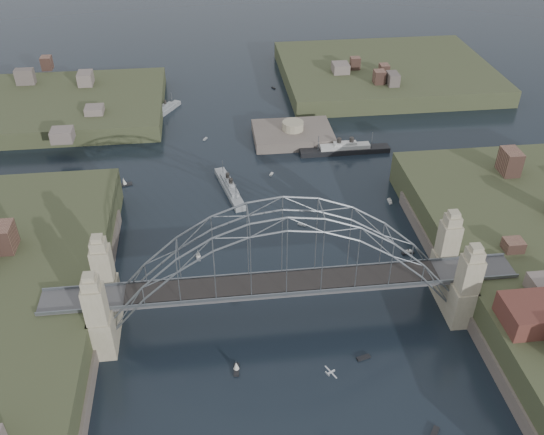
{
  "coord_description": "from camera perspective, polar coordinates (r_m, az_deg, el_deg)",
  "views": [
    {
      "loc": [
        -11.22,
        -77.44,
        77.28
      ],
      "look_at": [
        0.0,
        18.0,
        10.0
      ],
      "focal_mm": 38.81,
      "sensor_mm": 36.0,
      "label": 1
    }
  ],
  "objects": [
    {
      "name": "small_boat_m",
      "position": [
        104.25,
        8.86,
        -13.29
      ],
      "size": [
        2.52,
        1.37,
        0.45
      ],
      "color": "beige",
      "rests_on": "ground"
    },
    {
      "name": "small_boat_e",
      "position": [
        150.65,
        -14.14,
        3.25
      ],
      "size": [
        3.95,
        2.06,
        2.38
      ],
      "color": "beige",
      "rests_on": "ground"
    },
    {
      "name": "small_boat_b",
      "position": [
        132.35,
        2.94,
        -0.7
      ],
      "size": [
        2.07,
        1.55,
        0.45
      ],
      "color": "beige",
      "rests_on": "ground"
    },
    {
      "name": "naval_cruiser_near",
      "position": [
        144.09,
        -4.14,
        2.88
      ],
      "size": [
        6.75,
        19.42,
        5.8
      ],
      "color": "#93989B",
      "rests_on": "ground"
    },
    {
      "name": "small_boat_c",
      "position": [
        101.02,
        -3.49,
        -14.3
      ],
      "size": [
        1.11,
        2.78,
        2.38
      ],
      "color": "beige",
      "rests_on": "ground"
    },
    {
      "name": "naval_cruiser_far",
      "position": [
        185.8,
        -10.44,
        10.11
      ],
      "size": [
        10.11,
        14.78,
        5.38
      ],
      "color": "#93989B",
      "rests_on": "ground"
    },
    {
      "name": "small_boat_a",
      "position": [
        123.43,
        -7.18,
        -3.58
      ],
      "size": [
        1.06,
        2.39,
        2.38
      ],
      "color": "beige",
      "rests_on": "ground"
    },
    {
      "name": "ground",
      "position": [
        109.98,
        1.11,
        -9.66
      ],
      "size": [
        500.0,
        500.0,
        0.0
      ],
      "primitive_type": "plane",
      "color": "black",
      "rests_on": "ground"
    },
    {
      "name": "small_boat_i",
      "position": [
        127.22,
        13.05,
        -3.32
      ],
      "size": [
        2.69,
        1.13,
        1.43
      ],
      "color": "beige",
      "rests_on": "ground"
    },
    {
      "name": "small_boat_l",
      "position": [
        139.24,
        -16.21,
        -0.23
      ],
      "size": [
        2.8,
        1.35,
        0.45
      ],
      "color": "beige",
      "rests_on": "ground"
    },
    {
      "name": "small_boat_d",
      "position": [
        142.71,
        11.35,
        1.58
      ],
      "size": [
        0.73,
        2.17,
        1.43
      ],
      "color": "beige",
      "rests_on": "ground"
    },
    {
      "name": "small_boat_k",
      "position": [
        201.23,
        0.13,
        12.46
      ],
      "size": [
        1.26,
        1.87,
        0.45
      ],
      "color": "beige",
      "rests_on": "ground"
    },
    {
      "name": "aeroplane",
      "position": [
        91.28,
        5.65,
        -14.74
      ],
      "size": [
        1.62,
        2.63,
        0.41
      ],
      "color": "silver"
    },
    {
      "name": "small_boat_h",
      "position": [
        168.79,
        -6.5,
        7.57
      ],
      "size": [
        1.32,
        1.8,
        0.45
      ],
      "color": "beige",
      "rests_on": "ground"
    },
    {
      "name": "small_boat_g",
      "position": [
        97.0,
        15.45,
        -19.56
      ],
      "size": [
        2.29,
        2.68,
        0.45
      ],
      "color": "beige",
      "rests_on": "ground"
    },
    {
      "name": "headland_ne",
      "position": [
        211.51,
        10.89,
        13.17
      ],
      "size": [
        70.0,
        55.0,
        9.5
      ],
      "primitive_type": "cube",
      "color": "#373E23",
      "rests_on": "ground"
    },
    {
      "name": "ocean_liner",
      "position": [
        161.74,
        7.06,
        6.55
      ],
      "size": [
        24.65,
        3.68,
        6.04
      ],
      "color": "black",
      "rests_on": "ground"
    },
    {
      "name": "fort_island",
      "position": [
        168.23,
        2.01,
        7.5
      ],
      "size": [
        22.0,
        16.0,
        9.4
      ],
      "color": "#5A5048",
      "rests_on": "ground"
    },
    {
      "name": "bridge",
      "position": [
        101.7,
        1.19,
        -4.71
      ],
      "size": [
        84.0,
        13.8,
        24.6
      ],
      "color": "#48494B",
      "rests_on": "ground"
    },
    {
      "name": "small_boat_n",
      "position": [
        186.99,
        9.41,
        10.16
      ],
      "size": [
        2.38,
        0.86,
        0.45
      ],
      "color": "beige",
      "rests_on": "ground"
    },
    {
      "name": "small_boat_f",
      "position": [
        150.71,
        -0.07,
        4.21
      ],
      "size": [
        1.17,
        1.56,
        0.45
      ],
      "color": "beige",
      "rests_on": "ground"
    },
    {
      "name": "headland_nw",
      "position": [
        193.77,
        -19.45,
        9.62
      ],
      "size": [
        60.0,
        45.0,
        9.0
      ],
      "primitive_type": "cube",
      "color": "#373E23",
      "rests_on": "ground"
    }
  ]
}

